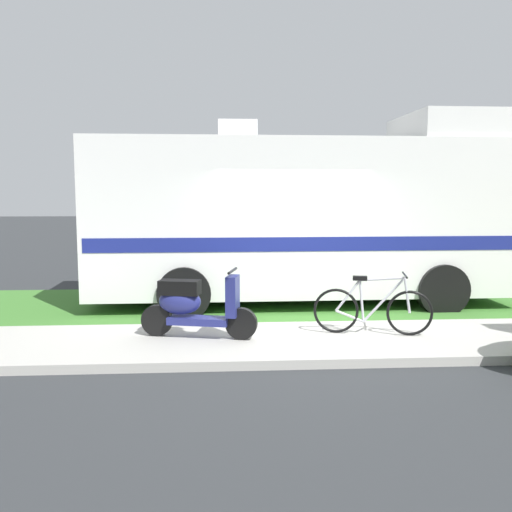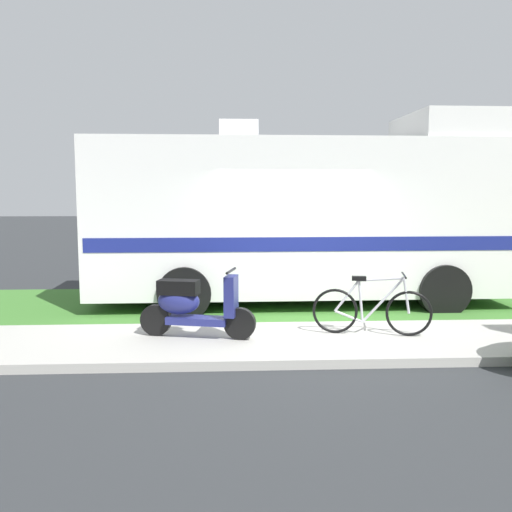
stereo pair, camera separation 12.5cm
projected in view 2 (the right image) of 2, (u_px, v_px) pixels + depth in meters
name	position (u px, v px, depth m)	size (l,w,h in m)	color
ground_plane	(297.00, 326.00, 9.00)	(80.00, 80.00, 0.00)	#2D3033
sidewalk	(308.00, 343.00, 7.80)	(24.00, 2.00, 0.12)	#ADAAA3
grass_strip	(287.00, 305.00, 10.48)	(24.00, 3.40, 0.08)	#3D752D
motorhome_rv	(305.00, 216.00, 10.54)	(7.63, 2.61, 3.56)	silver
scooter	(193.00, 305.00, 7.82)	(1.63, 0.63, 0.97)	black
bicycle	(372.00, 309.00, 7.97)	(1.64, 0.55, 0.88)	black
pickup_truck_near	(293.00, 235.00, 15.21)	(5.41, 2.39, 1.78)	#1E2328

